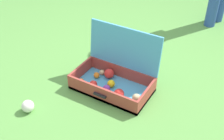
{
  "coord_description": "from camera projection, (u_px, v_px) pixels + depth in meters",
  "views": [
    {
      "loc": [
        0.95,
        -1.62,
        1.53
      ],
      "look_at": [
        0.01,
        -0.04,
        0.2
      ],
      "focal_mm": 46.26,
      "sensor_mm": 36.0,
      "label": 1
    }
  ],
  "objects": [
    {
      "name": "ground_plane",
      "position": [
        114.0,
        86.0,
        2.42
      ],
      "size": [
        16.0,
        16.0,
        0.0
      ],
      "primitive_type": "plane",
      "color": "#569342"
    },
    {
      "name": "stray_ball_on_grass",
      "position": [
        28.0,
        106.0,
        2.15
      ],
      "size": [
        0.09,
        0.09,
        0.09
      ],
      "primitive_type": "sphere",
      "color": "white",
      "rests_on": "ground"
    },
    {
      "name": "open_suitcase",
      "position": [
        115.0,
        76.0,
        2.35
      ],
      "size": [
        0.64,
        0.42,
        0.48
      ],
      "color": "#4799C6",
      "rests_on": "ground"
    }
  ]
}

